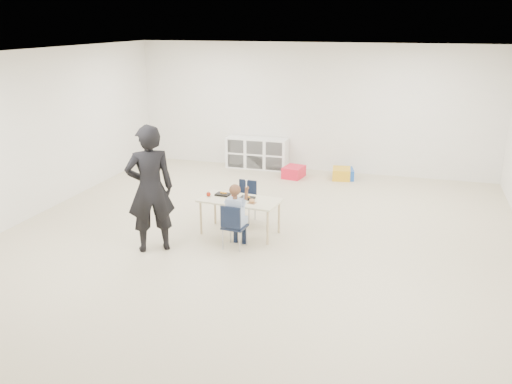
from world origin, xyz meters
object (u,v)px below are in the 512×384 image
(table, at_px, (240,216))
(cubby_shelf, at_px, (257,153))
(child, at_px, (235,213))
(adult, at_px, (150,189))
(chair_near, at_px, (235,226))

(table, relative_size, cubby_shelf, 0.93)
(child, bearing_deg, adult, -154.32)
(cubby_shelf, bearing_deg, child, -77.61)
(chair_near, height_order, cubby_shelf, cubby_shelf)
(table, height_order, child, child)
(table, distance_m, child, 0.61)
(adult, bearing_deg, table, -171.52)
(table, xyz_separation_m, adult, (-1.04, -0.96, 0.65))
(cubby_shelf, bearing_deg, chair_near, -77.61)
(chair_near, relative_size, child, 0.63)
(child, xyz_separation_m, adult, (-1.13, -0.42, 0.40))
(adult, bearing_deg, cubby_shelf, -126.19)
(chair_near, xyz_separation_m, cubby_shelf, (-0.98, 4.45, 0.01))
(child, height_order, cubby_shelf, child)
(cubby_shelf, relative_size, adult, 0.75)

